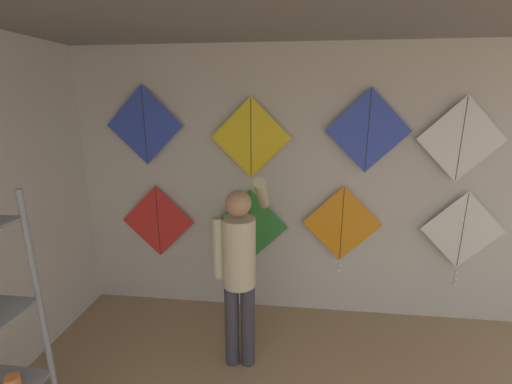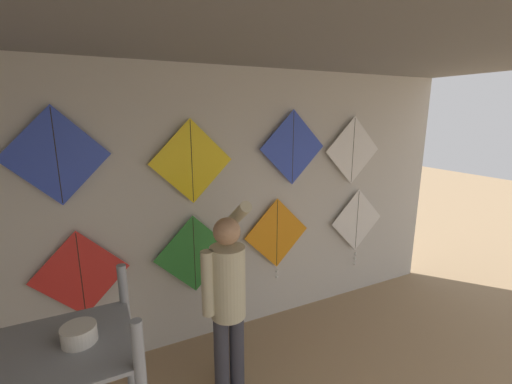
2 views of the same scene
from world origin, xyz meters
name	(u,v)px [view 2 (image 2 of 2)]	position (x,y,z in m)	size (l,w,h in m)	color
back_panel	(240,205)	(0.00, 3.78, 1.40)	(5.54, 0.06, 2.80)	beige
ceiling_slab	(396,16)	(0.00, 1.87, 2.82)	(5.54, 4.55, 0.04)	gray
shopkeeper	(228,294)	(-0.52, 2.86, 0.96)	(0.43, 0.60, 1.70)	#383842
kite_0	(81,274)	(-1.56, 3.69, 0.99)	(0.80, 0.01, 0.80)	red
kite_1	(194,254)	(-0.54, 3.69, 0.98)	(0.80, 0.01, 0.80)	#338C38
kite_2	(277,235)	(0.41, 3.69, 1.03)	(0.80, 0.04, 0.94)	orange
kite_3	(357,222)	(1.58, 3.69, 1.00)	(0.80, 0.04, 1.01)	white
kite_4	(57,156)	(-1.62, 3.69, 2.02)	(0.80, 0.01, 0.80)	blue
kite_5	(192,162)	(-0.53, 3.69, 1.91)	(0.80, 0.01, 0.80)	yellow
kite_6	(293,148)	(0.59, 3.69, 1.99)	(0.80, 0.01, 0.80)	blue
kite_7	(353,150)	(1.44, 3.69, 1.92)	(0.80, 0.01, 0.80)	white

